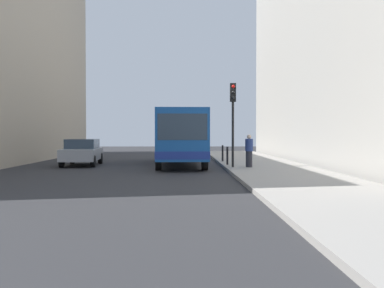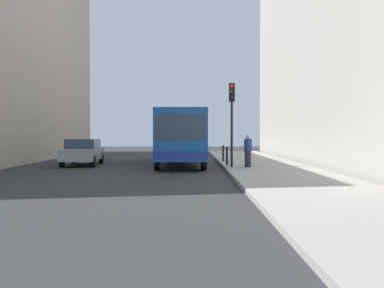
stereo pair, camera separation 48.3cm
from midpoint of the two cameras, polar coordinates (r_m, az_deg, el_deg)
ground_plane at (r=23.79m, az=-4.37°, el=-3.03°), size 80.00×80.00×0.00m
sidewalk at (r=24.09m, az=8.58°, el=-2.81°), size 4.40×40.00×0.15m
building_right at (r=30.13m, az=19.13°, el=13.13°), size 7.00×32.00×16.01m
bus at (r=26.58m, az=-2.01°, el=1.15°), size 2.83×11.09×3.00m
car_beside_bus at (r=26.80m, az=-13.84°, el=-0.90°), size 2.04×4.49×1.48m
traffic_light at (r=22.78m, az=4.44°, el=4.34°), size 0.28×0.33×4.10m
bollard_near at (r=24.52m, az=3.81°, el=-1.44°), size 0.11×0.11×0.95m
bollard_mid at (r=27.48m, az=3.28°, el=-1.14°), size 0.11×0.11×0.95m
pedestrian_near_signal at (r=22.80m, az=6.42°, el=-0.85°), size 0.38×0.38×1.60m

